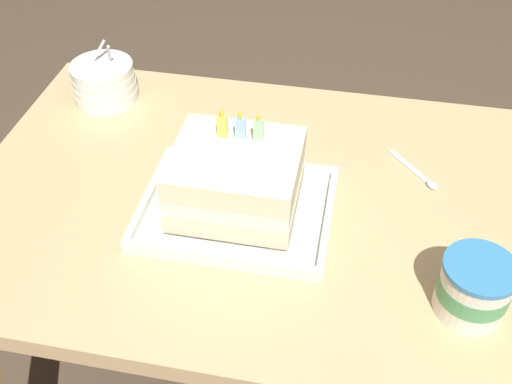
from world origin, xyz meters
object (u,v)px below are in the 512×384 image
Objects in this scene: foil_tray at (237,210)px; ice_cream_tub at (474,288)px; bowl_stack at (104,82)px; serving_spoon_near_tray at (421,176)px; birthday_cake at (236,178)px.

ice_cream_tub reaches higher than foil_tray.
ice_cream_tub is (0.73, -0.43, 0.01)m from bowl_stack.
birthday_cake is at bearing -153.68° from serving_spoon_near_tray.
serving_spoon_near_tray is (0.67, -0.14, -0.04)m from bowl_stack.
ice_cream_tub is at bearing -30.21° from bowl_stack.
bowl_stack is at bearing 149.79° from ice_cream_tub.
bowl_stack reaches higher than ice_cream_tub.
birthday_cake is (0.00, 0.00, 0.07)m from foil_tray.
serving_spoon_near_tray is at bearing 26.34° from foil_tray.
birthday_cake is 1.94× the size of ice_cream_tub.
serving_spoon_near_tray is (0.31, 0.16, -0.08)m from birthday_cake.
foil_tray reaches higher than serving_spoon_near_tray.
foil_tray is 3.00× the size of serving_spoon_near_tray.
bowl_stack is at bearing 140.33° from foil_tray.
ice_cream_tub is (0.38, -0.13, 0.04)m from foil_tray.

